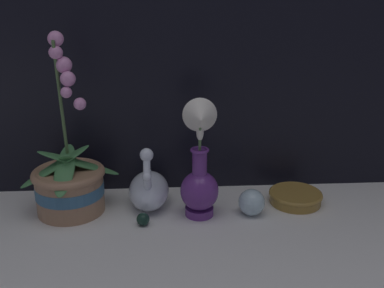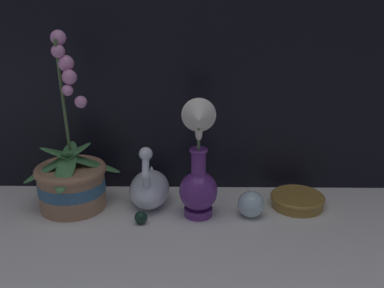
{
  "view_description": "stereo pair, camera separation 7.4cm",
  "coord_description": "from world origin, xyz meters",
  "px_view_note": "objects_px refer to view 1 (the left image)",
  "views": [
    {
      "loc": [
        -0.05,
        -0.94,
        0.57
      ],
      "look_at": [
        0.01,
        0.13,
        0.18
      ],
      "focal_mm": 42.0,
      "sensor_mm": 36.0,
      "label": 1
    },
    {
      "loc": [
        0.03,
        -0.94,
        0.57
      ],
      "look_at": [
        0.01,
        0.13,
        0.18
      ],
      "focal_mm": 42.0,
      "sensor_mm": 36.0,
      "label": 2
    }
  ],
  "objects_px": {
    "orchid_potted_plant": "(69,181)",
    "amber_dish": "(295,196)",
    "glass_sphere": "(252,202)",
    "swan_figurine": "(149,188)",
    "blue_vase": "(200,174)"
  },
  "relations": [
    {
      "from": "orchid_potted_plant",
      "to": "blue_vase",
      "type": "xyz_separation_m",
      "value": [
        0.33,
        -0.05,
        0.03
      ]
    },
    {
      "from": "glass_sphere",
      "to": "amber_dish",
      "type": "xyz_separation_m",
      "value": [
        0.13,
        0.06,
        -0.02
      ]
    },
    {
      "from": "swan_figurine",
      "to": "amber_dish",
      "type": "relative_size",
      "value": 1.28
    },
    {
      "from": "blue_vase",
      "to": "amber_dish",
      "type": "xyz_separation_m",
      "value": [
        0.26,
        0.06,
        -0.1
      ]
    },
    {
      "from": "swan_figurine",
      "to": "amber_dish",
      "type": "xyz_separation_m",
      "value": [
        0.39,
        -0.01,
        -0.03
      ]
    },
    {
      "from": "orchid_potted_plant",
      "to": "swan_figurine",
      "type": "xyz_separation_m",
      "value": [
        0.2,
        0.02,
        -0.03
      ]
    },
    {
      "from": "swan_figurine",
      "to": "blue_vase",
      "type": "bearing_deg",
      "value": -25.54
    },
    {
      "from": "blue_vase",
      "to": "glass_sphere",
      "type": "relative_size",
      "value": 4.52
    },
    {
      "from": "orchid_potted_plant",
      "to": "glass_sphere",
      "type": "relative_size",
      "value": 6.73
    },
    {
      "from": "amber_dish",
      "to": "glass_sphere",
      "type": "bearing_deg",
      "value": -156.09
    },
    {
      "from": "swan_figurine",
      "to": "blue_vase",
      "type": "distance_m",
      "value": 0.16
    },
    {
      "from": "orchid_potted_plant",
      "to": "amber_dish",
      "type": "distance_m",
      "value": 0.6
    },
    {
      "from": "orchid_potted_plant",
      "to": "amber_dish",
      "type": "relative_size",
      "value": 3.2
    },
    {
      "from": "amber_dish",
      "to": "blue_vase",
      "type": "bearing_deg",
      "value": -167.94
    },
    {
      "from": "glass_sphere",
      "to": "orchid_potted_plant",
      "type": "bearing_deg",
      "value": 174.26
    }
  ]
}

